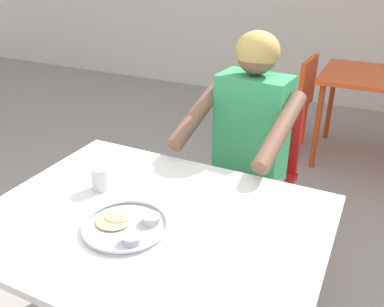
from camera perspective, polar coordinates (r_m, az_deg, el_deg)
table_foreground at (r=1.49m, az=-5.59°, el=-11.20°), size 1.19×0.90×0.73m
thali_tray at (r=1.40m, az=-9.23°, el=-9.93°), size 0.29×0.29×0.03m
drinking_cup at (r=1.62m, az=-12.69°, el=-3.30°), size 0.07×0.07×0.09m
chair_foreground at (r=2.28m, az=9.22°, el=-1.87°), size 0.42×0.47×0.88m
diner_foreground at (r=1.98m, az=7.32°, el=1.70°), size 0.53×0.58×1.26m
table_background_red at (r=3.50m, az=24.81°, el=8.52°), size 0.87×0.77×0.73m
chair_red_left at (r=3.56m, az=13.87°, el=7.78°), size 0.44×0.46×0.81m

